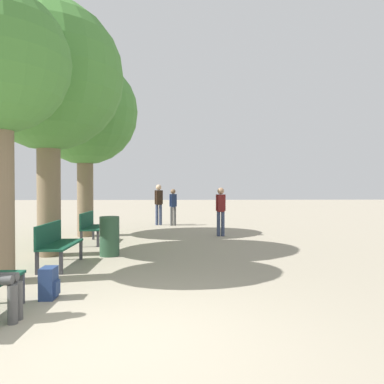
# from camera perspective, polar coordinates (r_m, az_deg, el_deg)

# --- Properties ---
(ground_plane) EXTENTS (80.00, 80.00, 0.00)m
(ground_plane) POSITION_cam_1_polar(r_m,az_deg,el_deg) (4.49, -12.66, -21.24)
(ground_plane) COLOR gray
(bench_row_1) EXTENTS (0.54, 1.51, 0.91)m
(bench_row_1) POSITION_cam_1_polar(r_m,az_deg,el_deg) (8.38, -20.02, -7.06)
(bench_row_1) COLOR #144733
(bench_row_1) RESTS_ON ground_plane
(bench_row_2) EXTENTS (0.54, 1.51, 0.91)m
(bench_row_2) POSITION_cam_1_polar(r_m,az_deg,el_deg) (11.43, -15.00, -4.89)
(bench_row_2) COLOR #144733
(bench_row_2) RESTS_ON ground_plane
(tree_row_1) EXTENTS (3.59, 3.59, 6.14)m
(tree_row_1) POSITION_cam_1_polar(r_m,az_deg,el_deg) (10.01, -21.08, 15.91)
(tree_row_1) COLOR #7A664C
(tree_row_1) RESTS_ON ground_plane
(tree_row_2) EXTENTS (3.50, 3.50, 5.91)m
(tree_row_2) POSITION_cam_1_polar(r_m,az_deg,el_deg) (13.21, -16.02, 11.44)
(tree_row_2) COLOR #7A664C
(tree_row_2) RESTS_ON ground_plane
(backpack) EXTENTS (0.25, 0.30, 0.47)m
(backpack) POSITION_cam_1_polar(r_m,az_deg,el_deg) (6.15, -20.96, -12.86)
(backpack) COLOR navy
(backpack) RESTS_ON ground_plane
(pedestrian_near) EXTENTS (0.35, 0.27, 1.74)m
(pedestrian_near) POSITION_cam_1_polar(r_m,az_deg,el_deg) (16.09, -5.10, -1.51)
(pedestrian_near) COLOR #384260
(pedestrian_near) RESTS_ON ground_plane
(pedestrian_mid) EXTENTS (0.33, 0.23, 1.63)m
(pedestrian_mid) POSITION_cam_1_polar(r_m,az_deg,el_deg) (12.57, 4.39, -2.50)
(pedestrian_mid) COLOR #384260
(pedestrian_mid) RESTS_ON ground_plane
(pedestrian_far) EXTENTS (0.31, 0.25, 1.55)m
(pedestrian_far) POSITION_cam_1_polar(r_m,az_deg,el_deg) (15.83, -2.90, -1.93)
(pedestrian_far) COLOR #4C4C4C
(pedestrian_far) RESTS_ON ground_plane
(trash_bin) EXTENTS (0.47, 0.47, 0.95)m
(trash_bin) POSITION_cam_1_polar(r_m,az_deg,el_deg) (9.30, -12.46, -6.59)
(trash_bin) COLOR #2D5138
(trash_bin) RESTS_ON ground_plane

